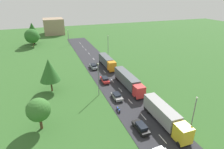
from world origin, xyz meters
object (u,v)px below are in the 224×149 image
lamppost_second (98,78)px  truck_lead (165,115)px  distant_building (54,26)px  lamppost_fourth (68,37)px  truck_third (107,61)px  lamppost_lead (194,112)px  motorcycle_courier (118,109)px  tree_pine (38,110)px  tree_birch (49,70)px  car_third (117,96)px  car_second (141,127)px  car_fifth (93,66)px  tree_maple (32,36)px  truck_second (128,80)px  lamppost_third (108,45)px  tree_elm (32,30)px  car_fourth (105,79)px

lamppost_second → truck_lead: bearing=-61.0°
distant_building → lamppost_fourth: bearing=-82.0°
truck_third → lamppost_lead: size_ratio=1.64×
truck_lead → motorcycle_courier: (-6.72, 7.26, -1.62)m
lamppost_second → distant_building: (-4.19, 84.18, -0.11)m
lamppost_lead → tree_pine: size_ratio=1.13×
tree_birch → car_third: bearing=-33.8°
lamppost_lead → lamppost_second: 22.51m
car_third → lamppost_fourth: 56.02m
truck_lead → lamppost_fourth: size_ratio=1.68×
car_second → distant_building: (-7.70, 99.86, 3.86)m
car_fifth → tree_pine: 31.94m
car_third → tree_maple: 62.49m
car_third → tree_pine: size_ratio=0.62×
distant_building → truck_second: bearing=-81.2°
car_fifth → lamppost_lead: 38.08m
lamppost_third → car_fifth: bearing=-132.1°
tree_pine → tree_elm: tree_elm is taller
car_fourth → car_fifth: (-0.31, 11.44, 0.02)m
truck_second → car_third: bearing=-138.4°
truck_second → lamppost_lead: (3.65, -19.98, 1.95)m
distant_building → lamppost_second: bearing=-87.1°
truck_lead → lamppost_fourth: lamppost_fourth is taller
car_fourth → lamppost_second: size_ratio=0.51×
truck_lead → tree_maple: tree_maple is taller
truck_second → lamppost_second: lamppost_second is taller
car_fourth → car_fifth: bearing=91.5°
truck_third → tree_birch: tree_birch is taller
tree_pine → car_fourth: bearing=40.5°
truck_lead → distant_building: 100.67m
lamppost_third → tree_elm: (-27.88, 34.37, 1.79)m
car_fourth → tree_pine: size_ratio=0.68×
car_fourth → truck_second: bearing=-48.4°
tree_pine → distant_building: distant_building is taller
car_third → distant_building: bearing=95.1°
lamppost_fourth → tree_birch: (-11.26, -46.07, 1.62)m
car_fifth → lamppost_second: lamppost_second is taller
truck_lead → tree_elm: 81.47m
car_fifth → tree_maple: (-19.67, 37.69, 4.21)m
lamppost_lead → car_third: bearing=119.4°
lamppost_third → car_second: bearing=-101.2°
lamppost_lead → tree_elm: tree_elm is taller
lamppost_second → car_fifth: bearing=79.2°
tree_maple → tree_elm: (0.40, 6.20, 1.69)m
truck_lead → distant_building: size_ratio=1.03×
tree_birch → tree_maple: 49.65m
car_second → tree_elm: tree_elm is taller
truck_lead → truck_third: size_ratio=1.07×
truck_lead → car_fifth: size_ratio=2.85×
distant_building → truck_lead: bearing=-82.7°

